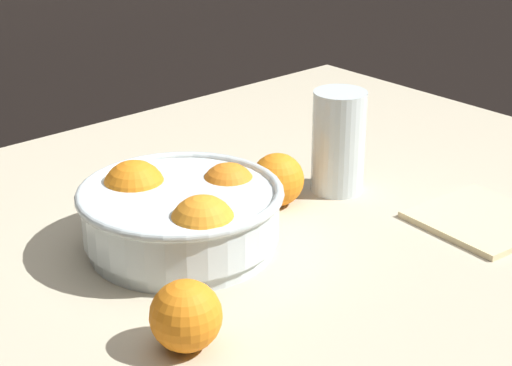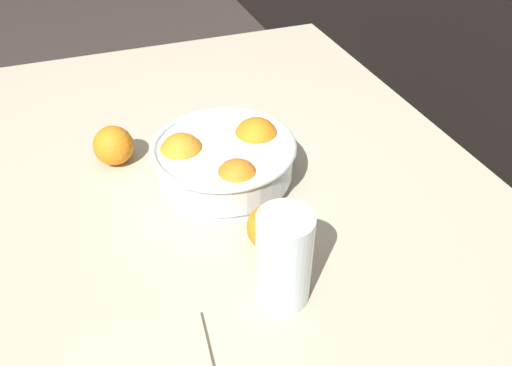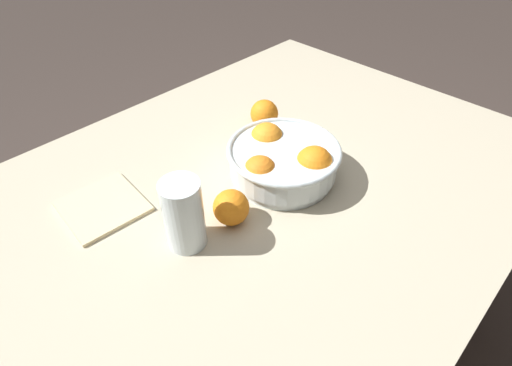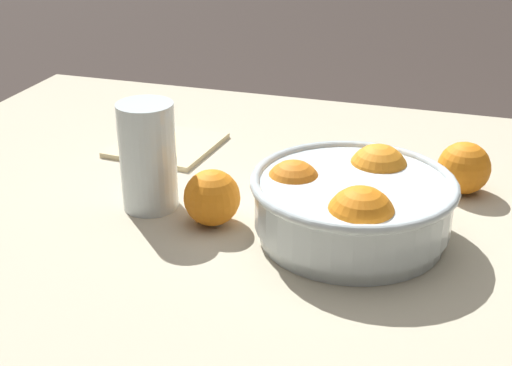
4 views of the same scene
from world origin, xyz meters
TOP-DOWN VIEW (x-y plane):
  - dining_table at (0.00, 0.00)m, footprint 1.35×0.97m
  - fruit_bowl at (-0.05, 0.02)m, footprint 0.25×0.25m
  - juice_glass at (0.22, 0.02)m, footprint 0.07×0.07m
  - orange_loose_near_bowl at (-0.17, -0.15)m, footprint 0.07×0.07m
  - orange_loose_front at (0.12, 0.04)m, footprint 0.07×0.07m
  - napkin at (0.28, -0.18)m, footprint 0.16×0.17m

SIDE VIEW (x-z plane):
  - dining_table at x=0.00m, z-range 0.30..1.04m
  - napkin at x=0.28m, z-range 0.74..0.75m
  - orange_loose_front at x=0.12m, z-range 0.74..0.81m
  - orange_loose_near_bowl at x=-0.17m, z-range 0.74..0.81m
  - fruit_bowl at x=-0.05m, z-range 0.74..0.83m
  - juice_glass at x=0.22m, z-range 0.73..0.88m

